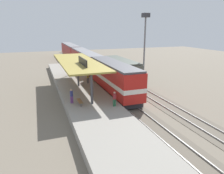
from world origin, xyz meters
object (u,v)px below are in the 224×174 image
object	(u,v)px
platform_bench	(80,101)
person_boarding	(88,77)
passenger_carriage_rear	(70,51)
freight_car	(121,68)
person_waiting	(114,98)
person_walking	(72,95)
locomotive	(113,78)
light_mast	(145,33)
passenger_carriage_front	(85,60)

from	to	relation	value
platform_bench	person_boarding	bearing A→B (deg)	70.92
passenger_carriage_rear	freight_car	distance (m)	30.94
person_waiting	person_walking	world-z (taller)	same
locomotive	person_waiting	world-z (taller)	locomotive
platform_bench	person_boarding	world-z (taller)	person_boarding
passenger_carriage_rear	light_mast	distance (m)	34.82
passenger_carriage_rear	freight_car	size ratio (longest dim) A/B	1.67
person_boarding	light_mast	bearing A→B (deg)	8.45
light_mast	person_waiting	size ratio (longest dim) A/B	6.84
passenger_carriage_front	person_boarding	bearing A→B (deg)	-101.46
passenger_carriage_rear	person_boarding	world-z (taller)	passenger_carriage_rear
platform_bench	person_waiting	bearing A→B (deg)	-26.78
platform_bench	light_mast	distance (m)	18.79
locomotive	passenger_carriage_front	distance (m)	18.00
locomotive	person_waiting	bearing A→B (deg)	-109.44
freight_car	locomotive	bearing A→B (deg)	-119.27
person_boarding	passenger_carriage_front	bearing A→B (deg)	78.54
locomotive	person_waiting	xyz separation A→B (m)	(-2.47, -7.00, -0.56)
light_mast	person_boarding	world-z (taller)	light_mast
freight_car	person_walking	xyz separation A→B (m)	(-11.37, -12.60, -0.12)
locomotive	freight_car	size ratio (longest dim) A/B	1.20
locomotive	person_waiting	size ratio (longest dim) A/B	8.44
light_mast	person_waiting	distance (m)	17.39
person_waiting	person_walking	xyz separation A→B (m)	(-4.30, 2.60, 0.00)
locomotive	light_mast	xyz separation A→B (m)	(7.80, 5.41, 5.99)
platform_bench	person_walking	world-z (taller)	person_walking
passenger_carriage_rear	platform_bench	bearing A→B (deg)	-97.76
platform_bench	light_mast	world-z (taller)	light_mast
passenger_carriage_rear	person_waiting	distance (m)	45.87
freight_car	platform_bench	bearing A→B (deg)	-128.30
freight_car	person_waiting	world-z (taller)	freight_car
person_boarding	platform_bench	bearing A→B (deg)	-109.08
person_walking	person_boarding	distance (m)	9.09
locomotive	person_boarding	xyz separation A→B (m)	(-2.87, 3.83, -0.56)
locomotive	light_mast	size ratio (longest dim) A/B	1.23
platform_bench	light_mast	xyz separation A→B (m)	(13.80, 10.63, 7.05)
passenger_carriage_front	locomotive	bearing A→B (deg)	-90.00
platform_bench	person_waiting	size ratio (longest dim) A/B	0.99
light_mast	person_waiting	world-z (taller)	light_mast
person_waiting	person_boarding	distance (m)	10.83
locomotive	person_walking	distance (m)	8.09
light_mast	person_boarding	size ratio (longest dim) A/B	6.84
light_mast	person_walking	xyz separation A→B (m)	(-14.57, -9.80, -6.54)
person_waiting	person_boarding	bearing A→B (deg)	92.14
person_waiting	person_walking	bearing A→B (deg)	148.78
platform_bench	person_waiting	xyz separation A→B (m)	(3.53, -1.78, 0.51)
passenger_carriage_front	person_boarding	size ratio (longest dim) A/B	11.70
passenger_carriage_front	freight_car	world-z (taller)	passenger_carriage_front
locomotive	person_boarding	size ratio (longest dim) A/B	8.44
passenger_carriage_rear	person_waiting	bearing A→B (deg)	-93.09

